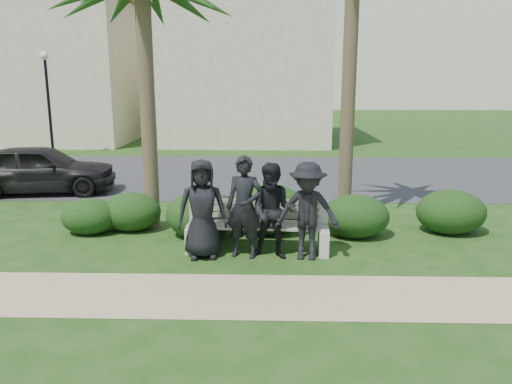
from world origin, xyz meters
TOP-DOWN VIEW (x-y plane):
  - ground at (0.00, 0.00)m, footprint 160.00×160.00m
  - footpath at (0.00, -1.80)m, footprint 30.00×1.60m
  - asphalt_street at (0.00, 8.00)m, footprint 160.00×8.00m
  - stucco_bldg_left at (-12.00, 18.00)m, footprint 10.40×8.40m
  - stucco_bldg_right at (-1.00, 18.00)m, footprint 8.40×8.40m
  - street_lamp at (-9.00, 12.00)m, footprint 0.36×0.36m
  - park_bench at (-0.05, 0.20)m, footprint 2.65×0.72m
  - man_a at (-1.03, -0.14)m, footprint 0.95×0.69m
  - man_b at (-0.28, -0.10)m, footprint 0.75×0.58m
  - man_c at (0.24, -0.16)m, footprint 0.94×0.78m
  - man_d at (0.84, -0.18)m, footprint 1.21×0.80m
  - hedge_a at (-3.60, 1.24)m, footprint 1.16×0.96m
  - hedge_b at (-2.79, 1.51)m, footprint 1.28×1.06m
  - hedge_c at (-1.22, 1.10)m, footprint 1.48×1.22m
  - hedge_d at (0.13, 1.42)m, footprint 1.63×1.35m
  - hedge_e at (1.93, 1.18)m, footprint 1.37×1.13m
  - hedge_f at (3.98, 1.50)m, footprint 1.44×1.19m
  - car_a at (-6.29, 4.96)m, footprint 4.26×2.18m

SIDE VIEW (x-z plane):
  - ground at x=0.00m, z-range 0.00..0.00m
  - footpath at x=0.00m, z-range -0.01..0.01m
  - asphalt_street at x=0.00m, z-range -0.01..0.01m
  - hedge_a at x=-3.60m, z-range 0.00..0.76m
  - park_bench at x=-0.05m, z-range -0.04..0.87m
  - hedge_b at x=-2.79m, z-range 0.00..0.83m
  - hedge_e at x=1.93m, z-range 0.00..0.90m
  - hedge_f at x=3.98m, z-range 0.00..0.94m
  - hedge_c at x=-1.22m, z-range 0.00..0.96m
  - hedge_d at x=0.13m, z-range 0.00..1.06m
  - car_a at x=-6.29m, z-range 0.00..1.39m
  - man_c at x=0.24m, z-range 0.00..1.73m
  - man_d at x=0.84m, z-range 0.00..1.76m
  - man_a at x=-1.03m, z-range 0.00..1.79m
  - man_b at x=-0.28m, z-range 0.00..1.85m
  - street_lamp at x=-9.00m, z-range 0.80..5.09m
  - stucco_bldg_left at x=-12.00m, z-range 0.01..7.31m
  - stucco_bldg_right at x=-1.00m, z-range 0.01..7.31m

